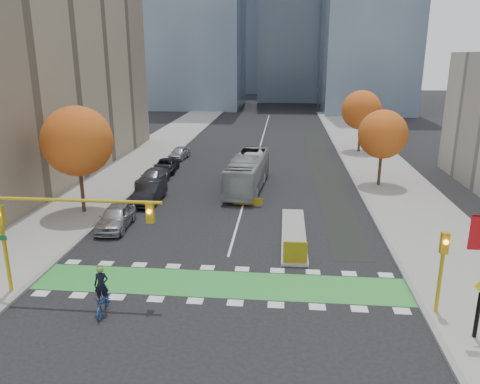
% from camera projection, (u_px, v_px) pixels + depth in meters
% --- Properties ---
extents(ground, '(300.00, 300.00, 0.00)m').
position_uv_depth(ground, '(216.00, 298.00, 23.45)').
color(ground, black).
rests_on(ground, ground).
extents(sidewalk_west, '(7.00, 120.00, 0.15)m').
position_uv_depth(sidewalk_west, '(104.00, 184.00, 43.77)').
color(sidewalk_west, gray).
rests_on(sidewalk_west, ground).
extents(sidewalk_east, '(7.00, 120.00, 0.15)m').
position_uv_depth(sidewalk_east, '(400.00, 192.00, 41.30)').
color(sidewalk_east, gray).
rests_on(sidewalk_east, ground).
extents(curb_west, '(0.30, 120.00, 0.16)m').
position_uv_depth(curb_west, '(141.00, 185.00, 43.45)').
color(curb_west, gray).
rests_on(curb_west, ground).
extents(curb_east, '(0.30, 120.00, 0.16)m').
position_uv_depth(curb_east, '(360.00, 191.00, 41.62)').
color(curb_east, gray).
rests_on(curb_east, ground).
extents(bike_crossing, '(20.00, 3.00, 0.01)m').
position_uv_depth(bike_crossing, '(220.00, 284.00, 24.88)').
color(bike_crossing, green).
rests_on(bike_crossing, ground).
extents(centre_line, '(0.15, 70.00, 0.01)m').
position_uv_depth(centre_line, '(260.00, 147.00, 61.66)').
color(centre_line, silver).
rests_on(centre_line, ground).
extents(bike_lane_paint, '(2.50, 50.00, 0.01)m').
position_uv_depth(bike_lane_paint, '(323.00, 166.00, 51.42)').
color(bike_lane_paint, black).
rests_on(bike_lane_paint, ground).
extents(median_island, '(1.60, 10.00, 0.16)m').
position_uv_depth(median_island, '(294.00, 234.00, 31.66)').
color(median_island, gray).
rests_on(median_island, ground).
extents(hazard_board, '(1.40, 0.12, 1.30)m').
position_uv_depth(hazard_board, '(295.00, 253.00, 26.87)').
color(hazard_board, yellow).
rests_on(hazard_board, median_island).
extents(tree_west, '(5.20, 5.20, 8.22)m').
position_uv_depth(tree_west, '(77.00, 141.00, 34.43)').
color(tree_west, '#332114').
rests_on(tree_west, ground).
extents(tree_east_near, '(4.40, 4.40, 7.08)m').
position_uv_depth(tree_east_near, '(383.00, 134.00, 42.00)').
color(tree_east_near, '#332114').
rests_on(tree_east_near, ground).
extents(tree_east_far, '(4.80, 4.80, 7.65)m').
position_uv_depth(tree_east_far, '(361.00, 110.00, 57.13)').
color(tree_east_far, '#332114').
rests_on(tree_east_far, ground).
extents(traffic_signal_west, '(8.53, 0.56, 5.20)m').
position_uv_depth(traffic_signal_west, '(51.00, 221.00, 22.55)').
color(traffic_signal_west, '#BF9914').
rests_on(traffic_signal_west, ground).
extents(traffic_signal_east, '(0.35, 0.43, 4.10)m').
position_uv_depth(traffic_signal_east, '(442.00, 261.00, 21.24)').
color(traffic_signal_east, '#BF9914').
rests_on(traffic_signal_east, ground).
extents(cyclist, '(0.99, 2.14, 2.38)m').
position_uv_depth(cyclist, '(103.00, 297.00, 21.91)').
color(cyclist, navy).
rests_on(cyclist, ground).
extents(bus, '(3.49, 11.33, 3.11)m').
position_uv_depth(bus, '(248.00, 172.00, 42.31)').
color(bus, '#989E9F').
rests_on(bus, ground).
extents(parked_car_a, '(2.17, 4.92, 1.65)m').
position_uv_depth(parked_car_a, '(116.00, 217.00, 32.73)').
color(parked_car_a, '#9FA0A5').
rests_on(parked_car_a, ground).
extents(parked_car_b, '(1.84, 5.22, 1.72)m').
position_uv_depth(parked_car_b, '(149.00, 192.00, 38.52)').
color(parked_car_b, black).
rests_on(parked_car_b, ground).
extents(parked_car_c, '(2.64, 5.18, 1.44)m').
position_uv_depth(parked_car_c, '(153.00, 177.00, 43.84)').
color(parked_car_c, '#4A4A4F').
rests_on(parked_car_c, ground).
extents(parked_car_d, '(2.50, 4.90, 1.33)m').
position_uv_depth(parked_car_d, '(166.00, 166.00, 48.63)').
color(parked_car_d, black).
rests_on(parked_car_d, ground).
extents(parked_car_e, '(2.18, 4.38, 1.44)m').
position_uv_depth(parked_car_e, '(179.00, 153.00, 54.64)').
color(parked_car_e, '#A8A9AE').
rests_on(parked_car_e, ground).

